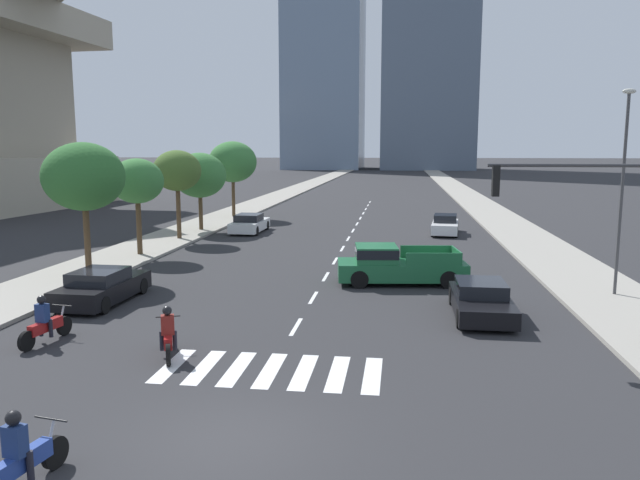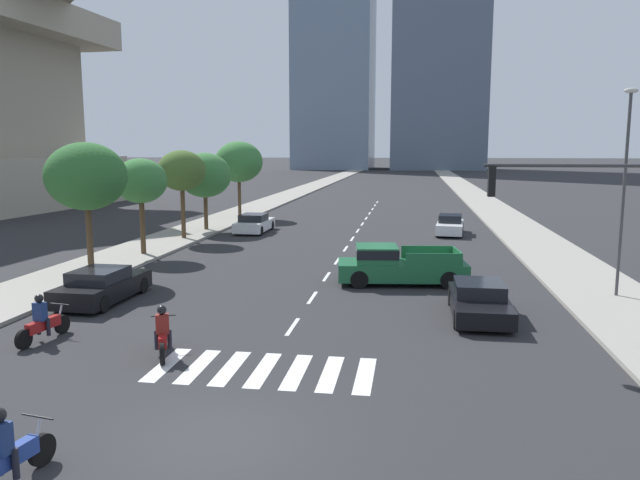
{
  "view_description": "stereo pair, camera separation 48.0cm",
  "coord_description": "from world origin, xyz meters",
  "px_view_note": "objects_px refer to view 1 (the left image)",
  "views": [
    {
      "loc": [
        3.33,
        -11.11,
        5.8
      ],
      "look_at": [
        0.0,
        13.93,
        2.0
      ],
      "focal_mm": 34.04,
      "sensor_mm": 36.0,
      "label": 1
    },
    {
      "loc": [
        3.8,
        -11.04,
        5.8
      ],
      "look_at": [
        0.0,
        13.93,
        2.0
      ],
      "focal_mm": 34.04,
      "sensor_mm": 36.0,
      "label": 2
    }
  ],
  "objects_px": {
    "sedan_white_3": "(445,225)",
    "street_tree_fourth": "(200,175)",
    "street_tree_fifth": "(233,162)",
    "sedan_black_2": "(481,300)",
    "sedan_black_0": "(102,287)",
    "motorcycle_lead": "(45,324)",
    "pickup_truck": "(395,265)",
    "street_tree_second": "(137,181)",
    "street_tree_third": "(177,171)",
    "motorcycle_third": "(168,337)",
    "street_lamp_east": "(623,178)",
    "sedan_white_1": "(250,224)",
    "traffic_signal_near": "(590,212)",
    "street_tree_nearest": "(84,177)",
    "motorcycle_trailing": "(20,459)"
  },
  "relations": [
    {
      "from": "sedan_white_3",
      "to": "street_tree_fourth",
      "type": "height_order",
      "value": "street_tree_fourth"
    },
    {
      "from": "street_tree_fifth",
      "to": "sedan_black_2",
      "type": "bearing_deg",
      "value": -59.4
    },
    {
      "from": "sedan_black_0",
      "to": "street_tree_fifth",
      "type": "xyz_separation_m",
      "value": [
        -2.8,
        28.52,
        4.12
      ]
    },
    {
      "from": "sedan_black_0",
      "to": "sedan_black_2",
      "type": "height_order",
      "value": "sedan_black_0"
    },
    {
      "from": "motorcycle_lead",
      "to": "street_tree_fifth",
      "type": "height_order",
      "value": "street_tree_fifth"
    },
    {
      "from": "pickup_truck",
      "to": "sedan_black_2",
      "type": "bearing_deg",
      "value": 115.4
    },
    {
      "from": "sedan_black_0",
      "to": "sedan_white_3",
      "type": "distance_m",
      "value": 25.38
    },
    {
      "from": "sedan_white_3",
      "to": "street_tree_fifth",
      "type": "relative_size",
      "value": 0.73
    },
    {
      "from": "sedan_black_2",
      "to": "street_tree_second",
      "type": "bearing_deg",
      "value": -119.82
    },
    {
      "from": "street_tree_third",
      "to": "street_tree_fourth",
      "type": "relative_size",
      "value": 1.03
    },
    {
      "from": "street_tree_fourth",
      "to": "motorcycle_third",
      "type": "bearing_deg",
      "value": -73.39
    },
    {
      "from": "sedan_white_3",
      "to": "street_lamp_east",
      "type": "distance_m",
      "value": 18.83
    },
    {
      "from": "sedan_white_1",
      "to": "traffic_signal_near",
      "type": "relative_size",
      "value": 0.83
    },
    {
      "from": "sedan_black_0",
      "to": "sedan_black_2",
      "type": "bearing_deg",
      "value": -88.64
    },
    {
      "from": "motorcycle_third",
      "to": "traffic_signal_near",
      "type": "height_order",
      "value": "traffic_signal_near"
    },
    {
      "from": "sedan_white_3",
      "to": "street_tree_nearest",
      "type": "bearing_deg",
      "value": -40.1
    },
    {
      "from": "street_lamp_east",
      "to": "street_tree_nearest",
      "type": "distance_m",
      "value": 22.45
    },
    {
      "from": "street_tree_second",
      "to": "street_tree_fifth",
      "type": "relative_size",
      "value": 0.82
    },
    {
      "from": "sedan_white_1",
      "to": "pickup_truck",
      "type": "bearing_deg",
      "value": -145.18
    },
    {
      "from": "sedan_black_0",
      "to": "street_tree_fourth",
      "type": "height_order",
      "value": "street_tree_fourth"
    },
    {
      "from": "street_tree_nearest",
      "to": "pickup_truck",
      "type": "bearing_deg",
      "value": 2.5
    },
    {
      "from": "motorcycle_third",
      "to": "pickup_truck",
      "type": "xyz_separation_m",
      "value": [
        6.22,
        10.33,
        0.23
      ]
    },
    {
      "from": "street_tree_second",
      "to": "street_tree_third",
      "type": "distance_m",
      "value": 5.97
    },
    {
      "from": "street_lamp_east",
      "to": "street_tree_second",
      "type": "bearing_deg",
      "value": 164.27
    },
    {
      "from": "sedan_white_3",
      "to": "pickup_truck",
      "type": "bearing_deg",
      "value": -5.96
    },
    {
      "from": "motorcycle_lead",
      "to": "sedan_black_2",
      "type": "relative_size",
      "value": 0.49
    },
    {
      "from": "sedan_white_3",
      "to": "traffic_signal_near",
      "type": "bearing_deg",
      "value": 10.97
    },
    {
      "from": "motorcycle_third",
      "to": "street_tree_fifth",
      "type": "distance_m",
      "value": 35.11
    },
    {
      "from": "pickup_truck",
      "to": "sedan_white_1",
      "type": "xyz_separation_m",
      "value": [
        -10.3,
        15.15,
        -0.21
      ]
    },
    {
      "from": "motorcycle_trailing",
      "to": "street_lamp_east",
      "type": "relative_size",
      "value": 0.27
    },
    {
      "from": "motorcycle_trailing",
      "to": "street_tree_third",
      "type": "relative_size",
      "value": 0.39
    },
    {
      "from": "motorcycle_trailing",
      "to": "motorcycle_third",
      "type": "distance_m",
      "value": 6.84
    },
    {
      "from": "pickup_truck",
      "to": "street_lamp_east",
      "type": "relative_size",
      "value": 0.72
    },
    {
      "from": "sedan_black_0",
      "to": "street_tree_nearest",
      "type": "xyz_separation_m",
      "value": [
        -2.8,
        4.22,
        3.96
      ]
    },
    {
      "from": "street_tree_third",
      "to": "motorcycle_lead",
      "type": "bearing_deg",
      "value": -80.39
    },
    {
      "from": "sedan_black_2",
      "to": "traffic_signal_near",
      "type": "xyz_separation_m",
      "value": [
        2.54,
        -3.06,
        3.45
      ]
    },
    {
      "from": "motorcycle_third",
      "to": "street_tree_fifth",
      "type": "bearing_deg",
      "value": -8.32
    },
    {
      "from": "motorcycle_trailing",
      "to": "street_tree_fourth",
      "type": "height_order",
      "value": "street_tree_fourth"
    },
    {
      "from": "sedan_white_1",
      "to": "traffic_signal_near",
      "type": "distance_m",
      "value": 28.18
    },
    {
      "from": "motorcycle_trailing",
      "to": "street_tree_third",
      "type": "bearing_deg",
      "value": 25.29
    },
    {
      "from": "sedan_black_2",
      "to": "street_tree_fifth",
      "type": "height_order",
      "value": "street_tree_fifth"
    },
    {
      "from": "sedan_white_1",
      "to": "motorcycle_trailing",
      "type": "bearing_deg",
      "value": -172.08
    },
    {
      "from": "sedan_black_0",
      "to": "sedan_black_2",
      "type": "xyz_separation_m",
      "value": [
        14.06,
        0.0,
        -0.04
      ]
    },
    {
      "from": "motorcycle_third",
      "to": "street_tree_third",
      "type": "distance_m",
      "value": 22.83
    },
    {
      "from": "sedan_black_2",
      "to": "street_tree_fifth",
      "type": "relative_size",
      "value": 0.72
    },
    {
      "from": "pickup_truck",
      "to": "motorcycle_trailing",
      "type": "bearing_deg",
      "value": 63.48
    },
    {
      "from": "sedan_white_3",
      "to": "motorcycle_third",
      "type": "bearing_deg",
      "value": -14.24
    },
    {
      "from": "traffic_signal_near",
      "to": "street_tree_fifth",
      "type": "xyz_separation_m",
      "value": [
        -19.41,
        31.58,
        0.71
      ]
    },
    {
      "from": "motorcycle_trailing",
      "to": "street_lamp_east",
      "type": "xyz_separation_m",
      "value": [
        14.76,
        15.74,
        4.12
      ]
    },
    {
      "from": "sedan_white_3",
      "to": "street_tree_fourth",
      "type": "relative_size",
      "value": 0.85
    }
  ]
}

